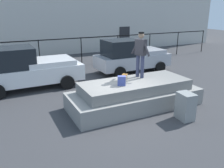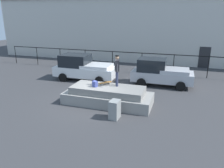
% 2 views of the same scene
% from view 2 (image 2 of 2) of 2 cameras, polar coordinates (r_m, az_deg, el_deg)
% --- Properties ---
extents(ground_plane, '(60.00, 60.00, 0.00)m').
position_cam_2_polar(ground_plane, '(12.94, -4.76, -4.76)').
color(ground_plane, '#38383A').
extents(concrete_ledge, '(5.01, 2.01, 1.01)m').
position_cam_2_polar(concrete_ledge, '(12.60, -1.10, -3.09)').
color(concrete_ledge, gray).
rests_on(concrete_ledge, ground_plane).
extents(skateboarder, '(0.39, 0.87, 1.75)m').
position_cam_2_polar(skateboarder, '(12.34, 1.29, 4.03)').
color(skateboarder, '#2D334C').
rests_on(skateboarder, concrete_ledge).
extents(skateboard, '(0.69, 0.74, 0.12)m').
position_cam_2_polar(skateboard, '(12.84, -1.74, 0.36)').
color(skateboard, brown).
rests_on(skateboard, concrete_ledge).
extents(backpack, '(0.34, 0.31, 0.33)m').
position_cam_2_polar(backpack, '(12.42, -4.43, 0.03)').
color(backpack, '#3F4C99').
rests_on(backpack, concrete_ledge).
extents(car_white_pickup_near, '(4.80, 2.18, 1.95)m').
position_cam_2_polar(car_white_pickup_near, '(17.29, -7.39, 4.22)').
color(car_white_pickup_near, white).
rests_on(car_white_pickup_near, ground_plane).
extents(car_silver_pickup_mid, '(4.30, 2.05, 1.90)m').
position_cam_2_polar(car_silver_pickup_mid, '(16.15, 12.30, 2.92)').
color(car_silver_pickup_mid, '#B7B7BC').
rests_on(car_silver_pickup_mid, ground_plane).
extents(utility_box, '(0.48, 0.63, 0.93)m').
position_cam_2_polar(utility_box, '(10.83, 0.69, -6.63)').
color(utility_box, gray).
rests_on(utility_box, ground_plane).
extents(fence_row, '(24.06, 0.06, 1.78)m').
position_cam_2_polar(fence_row, '(19.56, 3.85, 6.88)').
color(fence_row, black).
rests_on(fence_row, ground_plane).
extents(warehouse_building, '(33.70, 8.37, 6.83)m').
position_cam_2_polar(warehouse_building, '(26.84, 8.21, 14.22)').
color(warehouse_building, beige).
rests_on(warehouse_building, ground_plane).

